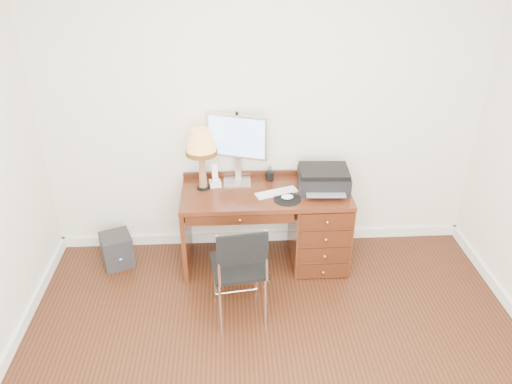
{
  "coord_description": "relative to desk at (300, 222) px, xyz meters",
  "views": [
    {
      "loc": [
        -0.3,
        -2.47,
        2.89
      ],
      "look_at": [
        -0.1,
        1.2,
        0.86
      ],
      "focal_mm": 35.0,
      "sensor_mm": 36.0,
      "label": 1
    }
  ],
  "objects": [
    {
      "name": "ground",
      "position": [
        -0.32,
        -1.4,
        -0.41
      ],
      "size": [
        4.0,
        4.0,
        0.0
      ],
      "primitive_type": "plane",
      "color": "black",
      "rests_on": "ground"
    },
    {
      "name": "room_shell",
      "position": [
        -0.32,
        -0.77,
        -0.36
      ],
      "size": [
        4.0,
        4.0,
        4.0
      ],
      "color": "silver",
      "rests_on": "ground"
    },
    {
      "name": "desk",
      "position": [
        0.0,
        0.0,
        0.0
      ],
      "size": [
        1.5,
        0.67,
        0.75
      ],
      "color": "#542311",
      "rests_on": "ground"
    },
    {
      "name": "monitor",
      "position": [
        -0.57,
        0.22,
        0.74
      ],
      "size": [
        0.54,
        0.27,
        0.64
      ],
      "rotation": [
        0.0,
        0.0,
        -0.33
      ],
      "color": "silver",
      "rests_on": "desk"
    },
    {
      "name": "keyboard",
      "position": [
        -0.23,
        -0.04,
        0.34
      ],
      "size": [
        0.39,
        0.23,
        0.01
      ],
      "primitive_type": "cube",
      "rotation": [
        0.0,
        0.0,
        0.34
      ],
      "color": "white",
      "rests_on": "desk"
    },
    {
      "name": "mouse_pad",
      "position": [
        -0.15,
        -0.16,
        0.35
      ],
      "size": [
        0.24,
        0.24,
        0.05
      ],
      "color": "black",
      "rests_on": "desk"
    },
    {
      "name": "printer",
      "position": [
        0.19,
        0.02,
        0.43
      ],
      "size": [
        0.46,
        0.37,
        0.2
      ],
      "rotation": [
        0.0,
        0.0,
        -0.05
      ],
      "color": "black",
      "rests_on": "desk"
    },
    {
      "name": "leg_lamp",
      "position": [
        -0.88,
        0.09,
        0.75
      ],
      "size": [
        0.28,
        0.28,
        0.57
      ],
      "color": "black",
      "rests_on": "desk"
    },
    {
      "name": "phone",
      "position": [
        -0.77,
        0.13,
        0.4
      ],
      "size": [
        0.12,
        0.12,
        0.21
      ],
      "rotation": [
        0.0,
        0.0,
        0.16
      ],
      "color": "white",
      "rests_on": "desk"
    },
    {
      "name": "pen_cup",
      "position": [
        -0.27,
        0.21,
        0.38
      ],
      "size": [
        0.07,
        0.07,
        0.09
      ],
      "primitive_type": "cylinder",
      "color": "black",
      "rests_on": "desk"
    },
    {
      "name": "chair",
      "position": [
        -0.58,
        -0.78,
        0.13
      ],
      "size": [
        0.47,
        0.48,
        0.9
      ],
      "rotation": [
        0.0,
        0.0,
        0.14
      ],
      "color": "black",
      "rests_on": "ground"
    },
    {
      "name": "equipment_box",
      "position": [
        -1.71,
        0.02,
        -0.26
      ],
      "size": [
        0.35,
        0.35,
        0.31
      ],
      "primitive_type": "cube",
      "rotation": [
        0.0,
        0.0,
        0.39
      ],
      "color": "black",
      "rests_on": "ground"
    }
  ]
}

